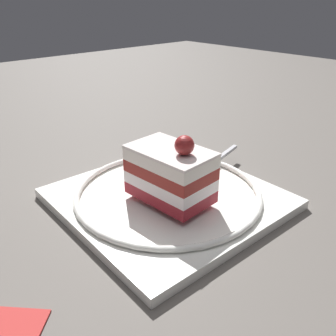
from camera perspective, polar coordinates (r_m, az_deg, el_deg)
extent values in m
plane|color=#58534D|center=(0.47, 3.40, -5.13)|extent=(2.40, 2.40, 0.00)
cube|color=white|center=(0.46, 0.00, -4.83)|extent=(0.26, 0.26, 0.01)
torus|color=white|center=(0.46, 0.00, -3.78)|extent=(0.24, 0.24, 0.01)
cube|color=maroon|center=(0.44, 0.72, -3.87)|extent=(0.10, 0.07, 0.01)
cube|color=white|center=(0.43, 0.74, -2.14)|extent=(0.10, 0.07, 0.01)
cube|color=maroon|center=(0.42, 0.75, -0.35)|extent=(0.10, 0.07, 0.01)
cube|color=white|center=(0.42, 0.76, 1.49)|extent=(0.10, 0.07, 0.01)
cube|color=white|center=(0.41, 0.77, 2.63)|extent=(0.10, 0.07, 0.00)
sphere|color=maroon|center=(0.40, 2.60, 3.61)|extent=(0.02, 0.02, 0.02)
ellipsoid|color=white|center=(0.51, -0.32, 2.56)|extent=(0.04, 0.04, 0.04)
cube|color=silver|center=(0.55, 8.67, 1.98)|extent=(0.03, 0.09, 0.00)
cube|color=silver|center=(0.51, 6.21, 0.15)|extent=(0.01, 0.02, 0.00)
cube|color=silver|center=(0.50, 4.37, -0.69)|extent=(0.01, 0.03, 0.00)
cube|color=silver|center=(0.49, 4.70, -0.79)|extent=(0.01, 0.03, 0.00)
cube|color=silver|center=(0.49, 5.03, -0.89)|extent=(0.01, 0.03, 0.00)
cube|color=silver|center=(0.49, 5.37, -0.99)|extent=(0.01, 0.03, 0.00)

